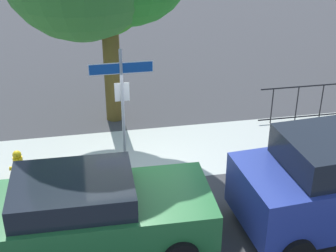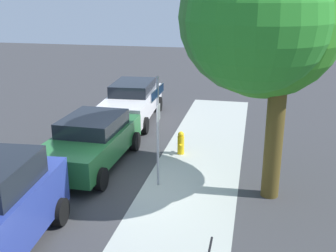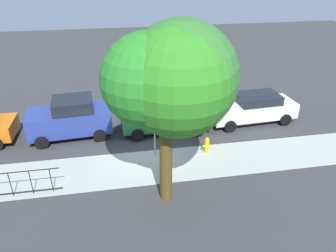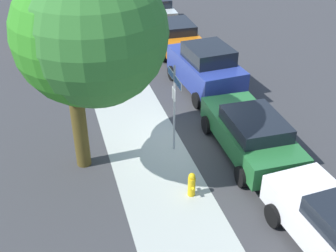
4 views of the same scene
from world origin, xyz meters
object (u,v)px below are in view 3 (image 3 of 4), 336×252
at_px(shade_tree, 173,80).
at_px(street_sign, 154,114).
at_px(car_green, 166,116).
at_px(fire_hydrant, 207,145).
at_px(car_white, 253,108).
at_px(car_blue, 70,118).

bearing_deg(shade_tree, street_sign, -82.63).
xyz_separation_m(street_sign, car_green, (-0.94, -2.33, -1.28)).
bearing_deg(fire_hydrant, shade_tree, 47.79).
height_order(street_sign, car_white, street_sign).
bearing_deg(car_blue, fire_hydrant, 151.78).
xyz_separation_m(shade_tree, car_blue, (4.19, -5.04, -3.49)).
distance_m(street_sign, fire_hydrant, 2.93).
bearing_deg(street_sign, shade_tree, 97.37).
relative_size(street_sign, car_blue, 0.74).
bearing_deg(car_white, car_green, -1.89).
height_order(street_sign, car_green, street_sign).
bearing_deg(fire_hydrant, street_sign, -4.74).
height_order(shade_tree, car_white, shade_tree).
xyz_separation_m(car_green, fire_hydrant, (-1.46, 2.53, -0.40)).
height_order(car_blue, fire_hydrant, car_blue).
bearing_deg(fire_hydrant, car_blue, -23.76).
relative_size(street_sign, car_white, 0.64).
distance_m(street_sign, shade_tree, 3.48).
height_order(shade_tree, car_blue, shade_tree).
bearing_deg(shade_tree, car_green, -97.29).
xyz_separation_m(street_sign, car_white, (-5.74, -2.48, -1.25)).
xyz_separation_m(street_sign, car_blue, (3.87, -2.56, -1.07)).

